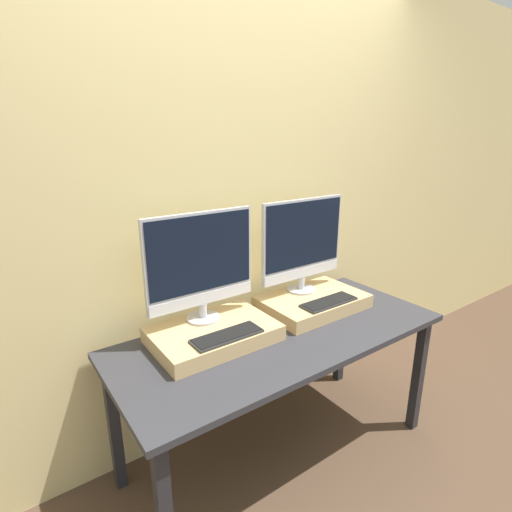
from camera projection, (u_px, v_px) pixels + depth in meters
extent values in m
plane|color=#4C3828|center=(326.00, 499.00, 1.90)|extent=(12.00, 12.00, 0.00)
cube|color=#DBC684|center=(234.00, 204.00, 2.11)|extent=(8.00, 0.04, 2.60)
cube|color=#2D2D33|center=(282.00, 335.00, 1.96)|extent=(1.65, 0.71, 0.03)
cube|color=#232328|center=(418.00, 375.00, 2.26)|extent=(0.05, 0.05, 0.70)
cube|color=#232328|center=(114.00, 426.00, 1.87)|extent=(0.05, 0.05, 0.70)
cube|color=#232328|center=(341.00, 334.00, 2.72)|extent=(0.05, 0.05, 0.70)
cube|color=tan|center=(214.00, 334.00, 1.86)|extent=(0.57, 0.38, 0.07)
cylinder|color=#B2B2B7|center=(203.00, 318.00, 1.93)|extent=(0.16, 0.16, 0.01)
cylinder|color=#B2B2B7|center=(203.00, 310.00, 1.91)|extent=(0.04, 0.04, 0.07)
cube|color=#B2B2B7|center=(201.00, 259.00, 1.84)|extent=(0.55, 0.02, 0.44)
cube|color=black|center=(202.00, 254.00, 1.82)|extent=(0.52, 0.00, 0.36)
cube|color=silver|center=(204.00, 299.00, 1.88)|extent=(0.54, 0.00, 0.06)
cube|color=#2D2D2D|center=(227.00, 336.00, 1.75)|extent=(0.32, 0.11, 0.01)
cube|color=black|center=(227.00, 334.00, 1.75)|extent=(0.31, 0.10, 0.00)
cube|color=tan|center=(312.00, 302.00, 2.21)|extent=(0.57, 0.38, 0.07)
cylinder|color=#B2B2B7|center=(301.00, 289.00, 2.27)|extent=(0.16, 0.16, 0.01)
cylinder|color=#B2B2B7|center=(301.00, 283.00, 2.26)|extent=(0.04, 0.04, 0.07)
cube|color=#B2B2B7|center=(303.00, 239.00, 2.19)|extent=(0.55, 0.02, 0.44)
cube|color=black|center=(304.00, 234.00, 2.17)|extent=(0.52, 0.00, 0.36)
cube|color=silver|center=(303.00, 273.00, 2.23)|extent=(0.54, 0.00, 0.06)
cube|color=#2D2D2D|center=(329.00, 302.00, 2.10)|extent=(0.32, 0.11, 0.01)
cube|color=black|center=(329.00, 301.00, 2.10)|extent=(0.31, 0.10, 0.00)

